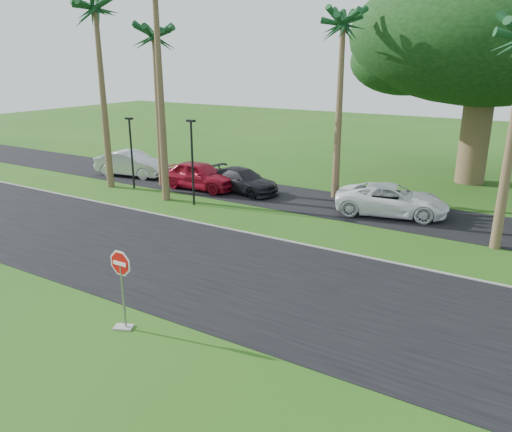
{
  "coord_description": "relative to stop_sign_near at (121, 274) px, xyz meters",
  "views": [
    {
      "loc": [
        10.69,
        -12.2,
        7.67
      ],
      "look_at": [
        0.97,
        3.66,
        1.8
      ],
      "focal_mm": 35.0,
      "sensor_mm": 36.0,
      "label": 1
    }
  ],
  "objects": [
    {
      "name": "palm_left_mid",
      "position": [
        -11.0,
        14.0,
        6.9
      ],
      "size": [
        5.0,
        5.0,
        10.0
      ],
      "color": "brown",
      "rests_on": "ground"
    },
    {
      "name": "curb",
      "position": [
        -0.5,
        9.05,
        -1.74
      ],
      "size": [
        120.0,
        0.12,
        0.06
      ],
      "primitive_type": "cube",
      "color": "gray",
      "rests_on": "ground"
    },
    {
      "name": "palm_center",
      "position": [
        -0.5,
        17.0,
        7.39
      ],
      "size": [
        5.0,
        5.0,
        10.5
      ],
      "color": "brown",
      "rests_on": "ground"
    },
    {
      "name": "canopy_tree",
      "position": [
        5.5,
        25.0,
        7.17
      ],
      "size": [
        16.5,
        16.5,
        13.12
      ],
      "color": "brown",
      "rests_on": "ground"
    },
    {
      "name": "car_red",
      "position": [
        -8.36,
        14.47,
        -0.92
      ],
      "size": [
        5.03,
        2.1,
        1.7
      ],
      "primitive_type": "imported",
      "rotation": [
        0.0,
        0.0,
        1.59
      ],
      "color": "maroon",
      "rests_on": "ground"
    },
    {
      "name": "streetlight_right",
      "position": [
        -6.5,
        11.5,
        0.88
      ],
      "size": [
        0.45,
        0.25,
        4.64
      ],
      "color": "black",
      "rests_on": "ground"
    },
    {
      "name": "parking_strip",
      "position": [
        -0.5,
        15.5,
        -1.76
      ],
      "size": [
        120.0,
        5.0,
        0.02
      ],
      "primitive_type": "cube",
      "color": "black",
      "rests_on": "ground"
    },
    {
      "name": "streetlight_left",
      "position": [
        -12.0,
        12.5,
        0.72
      ],
      "size": [
        0.45,
        0.25,
        4.34
      ],
      "color": "black",
      "rests_on": "ground"
    },
    {
      "name": "stop_sign_near",
      "position": [
        0.0,
        0.0,
        0.0
      ],
      "size": [
        1.05,
        0.07,
        2.62
      ],
      "color": "gray",
      "rests_on": "ground"
    },
    {
      "name": "road",
      "position": [
        -0.5,
        5.0,
        -1.76
      ],
      "size": [
        120.0,
        8.0,
        0.02
      ],
      "primitive_type": "cube",
      "color": "black",
      "rests_on": "ground"
    },
    {
      "name": "car_dark",
      "position": [
        -5.73,
        15.23,
        -1.08
      ],
      "size": [
        5.06,
        2.7,
        1.4
      ],
      "primitive_type": "imported",
      "rotation": [
        0.0,
        0.0,
        1.41
      ],
      "color": "black",
      "rests_on": "ground"
    },
    {
      "name": "car_minivan",
      "position": [
        3.3,
        15.34,
        -0.99
      ],
      "size": [
        6.04,
        3.75,
        1.56
      ],
      "primitive_type": "imported",
      "rotation": [
        0.0,
        0.0,
        1.79
      ],
      "color": "white",
      "rests_on": "ground"
    },
    {
      "name": "car_silver",
      "position": [
        -14.51,
        14.89,
        -0.93
      ],
      "size": [
        5.32,
        2.53,
        1.68
      ],
      "primitive_type": "imported",
      "rotation": [
        0.0,
        0.0,
        1.72
      ],
      "color": "#B3B4BA",
      "rests_on": "ground"
    },
    {
      "name": "ground",
      "position": [
        -0.5,
        3.0,
        -1.77
      ],
      "size": [
        120.0,
        120.0,
        0.0
      ],
      "primitive_type": "plane",
      "color": "#1F4F13",
      "rests_on": "ground"
    },
    {
      "name": "utility_slab",
      "position": [
        -0.07,
        -0.03,
        -1.74
      ],
      "size": [
        0.65,
        0.55,
        0.06
      ],
      "primitive_type": "cube",
      "rotation": [
        0.0,
        0.0,
        0.43
      ],
      "color": "#9B9A93",
      "rests_on": "ground"
    },
    {
      "name": "palm_left_far",
      "position": [
        -13.5,
        12.0,
        8.36
      ],
      "size": [
        5.0,
        5.0,
        11.5
      ],
      "color": "brown",
      "rests_on": "ground"
    }
  ]
}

